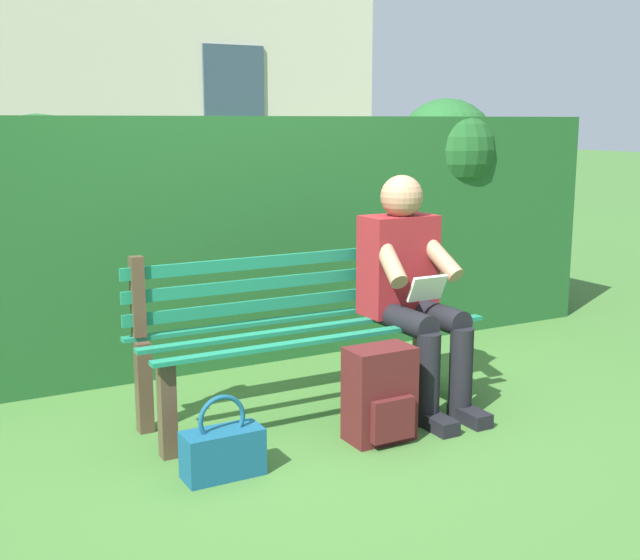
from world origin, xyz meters
name	(u,v)px	position (x,y,z in m)	size (l,w,h in m)	color
ground	(311,414)	(0.00, 0.00, 0.00)	(60.00, 60.00, 0.00)	#3D6B2D
park_bench	(303,326)	(0.00, -0.08, 0.44)	(1.76, 0.51, 0.84)	#4C3828
person_seated	(411,285)	(-0.53, 0.10, 0.63)	(0.44, 0.73, 1.19)	maroon
hedge_backdrop	(252,227)	(-0.27, -1.30, 0.79)	(4.92, 0.86, 1.61)	#1E5123
backpack	(380,395)	(-0.13, 0.45, 0.22)	(0.31, 0.26, 0.44)	#4C1919
handbag	(223,451)	(0.67, 0.47, 0.11)	(0.33, 0.15, 0.36)	navy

